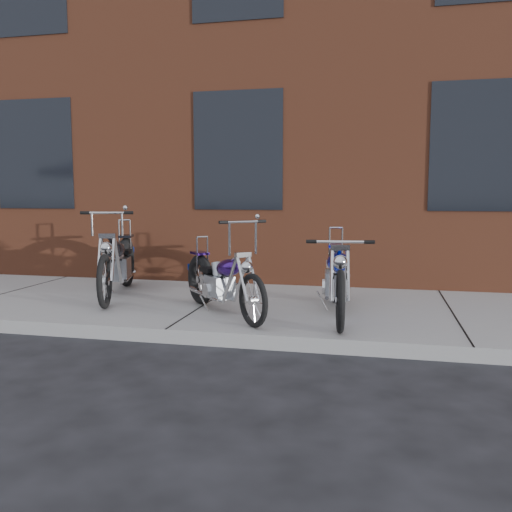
# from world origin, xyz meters

# --- Properties ---
(ground) EXTENTS (120.00, 120.00, 0.00)m
(ground) POSITION_xyz_m (0.00, 0.00, 0.00)
(ground) COLOR black
(ground) RESTS_ON ground
(sidewalk) EXTENTS (22.00, 3.00, 0.15)m
(sidewalk) POSITION_xyz_m (0.00, 1.50, 0.07)
(sidewalk) COLOR #949494
(sidewalk) RESTS_ON ground
(building_brick) EXTENTS (22.00, 10.00, 8.00)m
(building_brick) POSITION_xyz_m (0.00, 8.00, 4.00)
(building_brick) COLOR brown
(building_brick) RESTS_ON ground
(chopper_purple) EXTENTS (1.39, 1.54, 1.11)m
(chopper_purple) POSITION_xyz_m (0.37, 0.85, 0.51)
(chopper_purple) COLOR black
(chopper_purple) RESTS_ON sidewalk
(chopper_blue) EXTENTS (0.54, 2.23, 0.97)m
(chopper_blue) POSITION_xyz_m (1.68, 1.10, 0.55)
(chopper_blue) COLOR black
(chopper_blue) RESTS_ON sidewalk
(chopper_third) EXTENTS (0.84, 2.25, 1.18)m
(chopper_third) POSITION_xyz_m (-1.36, 1.65, 0.57)
(chopper_third) COLOR black
(chopper_third) RESTS_ON sidewalk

